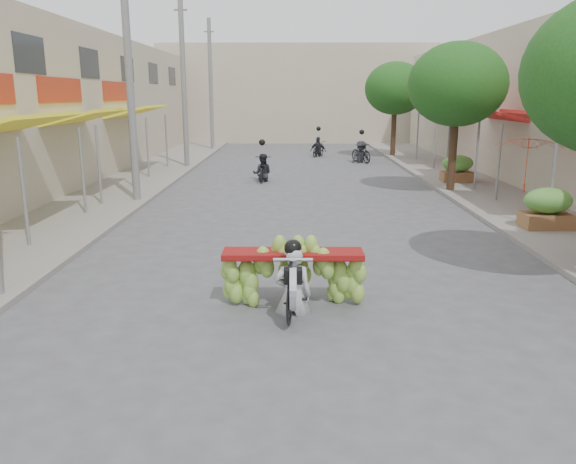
{
  "coord_description": "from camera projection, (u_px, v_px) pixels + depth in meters",
  "views": [
    {
      "loc": [
        -0.32,
        -6.09,
        3.44
      ],
      "look_at": [
        -0.39,
        3.48,
        1.1
      ],
      "focal_mm": 35.0,
      "sensor_mm": 36.0,
      "label": 1
    }
  ],
  "objects": [
    {
      "name": "pedestrian",
      "position": [
        454.0,
        162.0,
        21.94
      ],
      "size": [
        0.86,
        0.69,
        1.52
      ],
      "rotation": [
        0.0,
        0.0,
        3.53
      ],
      "color": "silver",
      "rests_on": "ground"
    },
    {
      "name": "ground",
      "position": [
        318.0,
        390.0,
        6.73
      ],
      "size": [
        120.0,
        120.0,
        0.0
      ],
      "primitive_type": "plane",
      "color": "#56555A",
      "rests_on": "ground"
    },
    {
      "name": "market_umbrella",
      "position": [
        530.0,
        135.0,
        15.06
      ],
      "size": [
        1.83,
        1.83,
        1.57
      ],
      "rotation": [
        0.0,
        0.0,
        -0.06
      ],
      "color": "red",
      "rests_on": "ground"
    },
    {
      "name": "utility_pole_back",
      "position": [
        211.0,
        85.0,
        34.95
      ],
      "size": [
        0.6,
        0.24,
        8.0
      ],
      "color": "slate",
      "rests_on": "ground"
    },
    {
      "name": "far_building",
      "position": [
        296.0,
        94.0,
        42.81
      ],
      "size": [
        20.0,
        6.0,
        7.0
      ],
      "primitive_type": "cube",
      "color": "#B8AA92",
      "rests_on": "ground"
    },
    {
      "name": "produce_crate_far",
      "position": [
        458.0,
        166.0,
        22.06
      ],
      "size": [
        1.2,
        0.88,
        1.16
      ],
      "color": "brown",
      "rests_on": "ground"
    },
    {
      "name": "bg_motorbike_a",
      "position": [
        262.0,
        163.0,
        22.85
      ],
      "size": [
        0.81,
        1.73,
        1.95
      ],
      "color": "black",
      "rests_on": "ground"
    },
    {
      "name": "utility_pole_mid",
      "position": [
        129.0,
        76.0,
        17.46
      ],
      "size": [
        0.6,
        0.24,
        8.0
      ],
      "color": "slate",
      "rests_on": "ground"
    },
    {
      "name": "bg_motorbike_c",
      "position": [
        318.0,
        142.0,
        32.03
      ],
      "size": [
        1.11,
        1.62,
        1.95
      ],
      "color": "black",
      "rests_on": "ground"
    },
    {
      "name": "street_tree_far",
      "position": [
        395.0,
        89.0,
        31.04
      ],
      "size": [
        3.4,
        3.4,
        5.25
      ],
      "color": "#3A2719",
      "rests_on": "ground"
    },
    {
      "name": "utility_pole_far",
      "position": [
        184.0,
        82.0,
        26.21
      ],
      "size": [
        0.6,
        0.24,
        8.0
      ],
      "color": "slate",
      "rests_on": "ground"
    },
    {
      "name": "produce_crate_mid",
      "position": [
        548.0,
        205.0,
        14.28
      ],
      "size": [
        1.2,
        0.88,
        1.16
      ],
      "color": "brown",
      "rests_on": "ground"
    },
    {
      "name": "street_tree_mid",
      "position": [
        457.0,
        85.0,
        19.39
      ],
      "size": [
        3.4,
        3.4,
        5.25
      ],
      "color": "#3A2719",
      "rests_on": "ground"
    },
    {
      "name": "sidewalk_left",
      "position": [
        117.0,
        186.0,
        21.33
      ],
      "size": [
        4.0,
        60.0,
        0.12
      ],
      "primitive_type": "cube",
      "color": "gray",
      "rests_on": "ground"
    },
    {
      "name": "bg_motorbike_b",
      "position": [
        361.0,
        147.0,
        29.1
      ],
      "size": [
        1.24,
        1.81,
        1.95
      ],
      "color": "black",
      "rests_on": "ground"
    },
    {
      "name": "sidewalk_right",
      "position": [
        485.0,
        187.0,
        21.23
      ],
      "size": [
        4.0,
        60.0,
        0.12
      ],
      "primitive_type": "cube",
      "color": "gray",
      "rests_on": "ground"
    },
    {
      "name": "banana_motorbike",
      "position": [
        293.0,
        269.0,
        9.11
      ],
      "size": [
        2.33,
        1.94,
        2.07
      ],
      "color": "black",
      "rests_on": "ground"
    }
  ]
}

